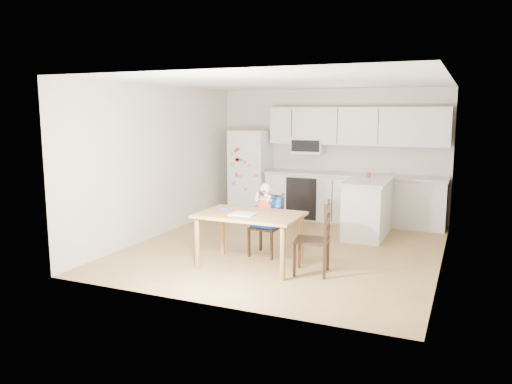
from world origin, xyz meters
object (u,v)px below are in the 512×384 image
object	(u,v)px
red_cup	(369,175)
dining_table	(250,221)
chair_side	(319,233)
refrigerator	(251,172)
chair_booster	(267,211)
kitchen_island	(368,208)

from	to	relation	value
red_cup	dining_table	xyz separation A→B (m)	(-1.06, -2.62, -0.37)
dining_table	chair_side	xyz separation A→B (m)	(0.94, 0.06, -0.10)
refrigerator	chair_booster	bearing A→B (deg)	-61.38
dining_table	chair_side	world-z (taller)	chair_side
refrigerator	chair_side	distance (m)	3.97
red_cup	chair_booster	size ratio (longest dim) A/B	0.08
refrigerator	red_cup	xyz separation A→B (m)	(2.49, -0.61, 0.15)
dining_table	chair_side	distance (m)	0.95
red_cup	chair_side	world-z (taller)	red_cup
red_cup	chair_booster	distance (m)	2.30
refrigerator	red_cup	world-z (taller)	refrigerator
kitchen_island	refrigerator	bearing A→B (deg)	160.19
kitchen_island	red_cup	xyz separation A→B (m)	(-0.06, 0.31, 0.52)
chair_booster	chair_side	bearing A→B (deg)	-25.40
chair_booster	chair_side	distance (m)	1.09
chair_booster	kitchen_island	bearing A→B (deg)	61.51
kitchen_island	red_cup	bearing A→B (deg)	101.04
dining_table	chair_side	bearing A→B (deg)	3.93
refrigerator	chair_booster	distance (m)	2.99
kitchen_island	dining_table	size ratio (longest dim) A/B	0.95
dining_table	chair_booster	size ratio (longest dim) A/B	1.28
kitchen_island	dining_table	distance (m)	2.58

